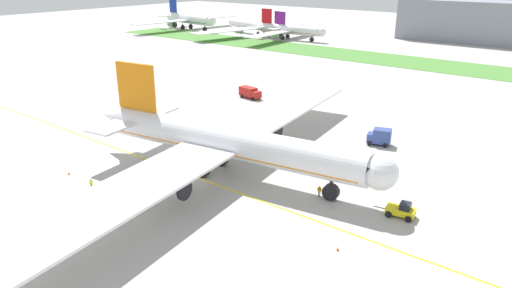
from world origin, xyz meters
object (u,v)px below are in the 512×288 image
Objects in this scene: airliner_foreground at (226,142)px; parked_airliner_far_centre at (258,26)px; traffic_cone_near_nose at (69,173)px; ground_crew_wingwalker_starboard at (66,223)px; pushback_tug at (401,210)px; ground_crew_wingwalker_port at (91,183)px; service_truck_baggage_loader at (250,92)px; service_truck_fuel_bowser at (380,137)px; ground_crew_marshaller_front at (319,190)px; parked_airliner_far_left at (189,19)px; traffic_cone_port_wing at (338,248)px; parked_airliner_far_right at (289,30)px.

airliner_foreground reaches higher than parked_airliner_far_centre.
traffic_cone_near_nose is 0.01× the size of parked_airliner_far_centre.
parked_airliner_far_centre is (-96.14, 162.82, 3.26)m from ground_crew_wingwalker_starboard.
pushback_tug is 45.70m from ground_crew_wingwalker_port.
parked_airliner_far_centre is (-73.20, 96.80, 2.70)m from service_truck_baggage_loader.
service_truck_fuel_bowser is at bearing -15.52° from service_truck_baggage_loader.
service_truck_baggage_loader is at bearing 139.39° from ground_crew_marshaller_front.
traffic_cone_port_wing is at bearing -39.46° from parked_airliner_far_left.
traffic_cone_near_nose is at bearing -82.64° from service_truck_baggage_loader.
pushback_tug is at bearing 7.94° from ground_crew_marshaller_front.
service_truck_baggage_loader reaches higher than traffic_cone_near_nose.
pushback_tug is 44.51m from ground_crew_wingwalker_starboard.
pushback_tug is 3.36× the size of ground_crew_marshaller_front.
service_truck_baggage_loader is 0.09× the size of parked_airliner_far_centre.
parked_airliner_far_centre reaches higher than ground_crew_marshaller_front.
ground_crew_wingwalker_starboard is 0.33× the size of service_truck_fuel_bowser.
parked_airliner_far_left reaches higher than ground_crew_wingwalker_port.
pushback_tug is 52.42m from traffic_cone_near_nose.
traffic_cone_port_wing is at bearing -49.03° from parked_airliner_far_centre.
ground_crew_marshaller_front is 0.03× the size of parked_airliner_far_left.
ground_crew_marshaller_front is 2.92× the size of traffic_cone_port_wing.
service_truck_baggage_loader is (-43.58, 37.37, 0.49)m from ground_crew_marshaller_front.
parked_airliner_far_left reaches higher than service_truck_fuel_bowser.
ground_crew_marshaller_front is at bearing 9.08° from airliner_foreground.
ground_crew_wingwalker_port is at bearing -75.16° from service_truck_baggage_loader.
parked_airliner_far_centre is at bearing 117.75° from traffic_cone_near_nose.
airliner_foreground is at bearing -42.32° from parked_airliner_far_left.
airliner_foreground is at bearing -171.40° from pushback_tug.
parked_airliner_far_right is (-93.57, 104.65, 2.86)m from service_truck_fuel_bowser.
pushback_tug is 12.06m from ground_crew_marshaller_front.
airliner_foreground is at bearing 54.21° from ground_crew_wingwalker_port.
parked_airliner_far_left is 0.88× the size of parked_airliner_far_centre.
service_truck_baggage_loader is at bearing 164.48° from service_truck_fuel_bowser.
service_truck_fuel_bowser is at bearing 64.22° from airliner_foreground.
pushback_tug reaches higher than ground_crew_marshaller_front.
pushback_tug is (28.11, 4.25, -4.65)m from airliner_foreground.
parked_airliner_far_centre is at bearing 170.21° from parked_airliner_far_right.
ground_crew_wingwalker_port is at bearing -119.77° from service_truck_fuel_bowser.
airliner_foreground is 27.33m from traffic_cone_port_wing.
parked_airliner_far_right is at bearing 131.80° from service_truck_fuel_bowser.
airliner_foreground reaches higher than traffic_cone_port_wing.
traffic_cone_near_nose is 0.09× the size of service_truck_baggage_loader.
parked_airliner_far_left is at bearing -177.64° from parked_airliner_far_right.
ground_crew_wingwalker_port is 2.95× the size of traffic_cone_port_wing.
traffic_cone_near_nose is 46.27m from traffic_cone_port_wing.
service_truck_baggage_loader reaches higher than ground_crew_wingwalker_port.
pushback_tug is at bearing 8.60° from airliner_foreground.
pushback_tug is at bearing 78.12° from traffic_cone_port_wing.
service_truck_fuel_bowser reaches higher than ground_crew_wingwalker_starboard.
parked_airliner_far_right is (-67.49, 150.24, 3.50)m from ground_crew_wingwalker_port.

